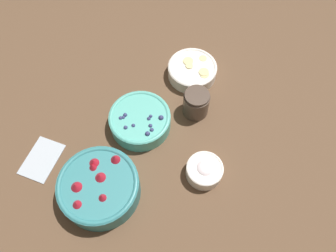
{
  "coord_description": "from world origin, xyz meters",
  "views": [
    {
      "loc": [
        -0.41,
        -0.29,
        0.9
      ],
      "look_at": [
        0.0,
        -0.05,
        0.04
      ],
      "focal_mm": 35.0,
      "sensor_mm": 36.0,
      "label": 1
    }
  ],
  "objects_px": {
    "bowl_blueberries": "(140,120)",
    "bowl_cream": "(204,170)",
    "jar_chocolate": "(196,104)",
    "bowl_strawberries": "(99,187)",
    "bowl_bananas": "(192,70)"
  },
  "relations": [
    {
      "from": "bowl_bananas",
      "to": "bowl_cream",
      "type": "bearing_deg",
      "value": -146.62
    },
    {
      "from": "bowl_blueberries",
      "to": "bowl_strawberries",
      "type": "bearing_deg",
      "value": -175.2
    },
    {
      "from": "bowl_blueberries",
      "to": "bowl_bananas",
      "type": "relative_size",
      "value": 1.15
    },
    {
      "from": "jar_chocolate",
      "to": "bowl_blueberries",
      "type": "bearing_deg",
      "value": 137.07
    },
    {
      "from": "jar_chocolate",
      "to": "bowl_cream",
      "type": "bearing_deg",
      "value": -145.76
    },
    {
      "from": "bowl_bananas",
      "to": "bowl_cream",
      "type": "height_order",
      "value": "bowl_cream"
    },
    {
      "from": "bowl_blueberries",
      "to": "bowl_cream",
      "type": "distance_m",
      "value": 0.25
    },
    {
      "from": "bowl_strawberries",
      "to": "bowl_cream",
      "type": "bearing_deg",
      "value": -49.48
    },
    {
      "from": "bowl_strawberries",
      "to": "jar_chocolate",
      "type": "height_order",
      "value": "bowl_strawberries"
    },
    {
      "from": "bowl_cream",
      "to": "jar_chocolate",
      "type": "distance_m",
      "value": 0.22
    },
    {
      "from": "bowl_strawberries",
      "to": "jar_chocolate",
      "type": "distance_m",
      "value": 0.38
    },
    {
      "from": "bowl_blueberries",
      "to": "bowl_cream",
      "type": "height_order",
      "value": "bowl_blueberries"
    },
    {
      "from": "bowl_strawberries",
      "to": "bowl_blueberries",
      "type": "xyz_separation_m",
      "value": [
        0.24,
        0.02,
        -0.01
      ]
    },
    {
      "from": "bowl_cream",
      "to": "jar_chocolate",
      "type": "relative_size",
      "value": 1.16
    },
    {
      "from": "bowl_strawberries",
      "to": "jar_chocolate",
      "type": "relative_size",
      "value": 2.43
    }
  ]
}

